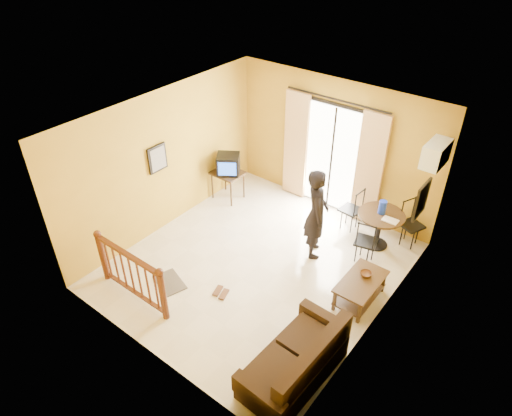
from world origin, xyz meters
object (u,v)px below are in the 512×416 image
Objects in this scene: standing_person at (316,214)px; sofa at (297,363)px; coffee_table at (360,287)px; television at (228,164)px; dining_table at (380,221)px.

sofa is at bearing 172.27° from standing_person.
standing_person is (-1.26, 0.60, 0.59)m from coffee_table.
sofa is (3.72, -2.91, -0.55)m from television.
dining_table is 1.60m from coffee_table.
dining_table is 0.49× the size of standing_person.
coffee_table is (0.41, -1.53, -0.28)m from dining_table.
coffee_table is at bearing 92.50° from sofa.
standing_person is at bearing 119.45° from sofa.
coffee_table is at bearing -150.19° from standing_person.
television is at bearing 164.38° from coffee_table.
coffee_table is at bearing -75.08° from dining_table.
coffee_table is 0.57× the size of sofa.
dining_table is (3.31, 0.49, -0.29)m from television.
dining_table is at bearing 99.28° from sofa.
dining_table is at bearing -26.07° from television.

